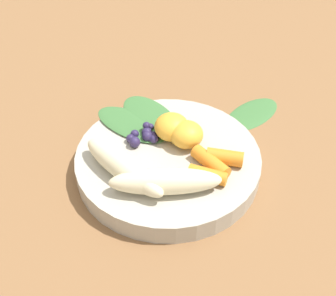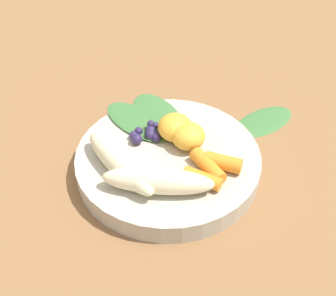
# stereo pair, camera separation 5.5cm
# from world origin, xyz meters

# --- Properties ---
(ground_plane) EXTENTS (2.40, 2.40, 0.00)m
(ground_plane) POSITION_xyz_m (0.00, 0.00, 0.00)
(ground_plane) COLOR brown
(bowl) EXTENTS (0.24, 0.24, 0.03)m
(bowl) POSITION_xyz_m (0.00, 0.00, 0.01)
(bowl) COLOR #B2AD9E
(bowl) RESTS_ON ground_plane
(banana_peeled_left) EXTENTS (0.13, 0.08, 0.03)m
(banana_peeled_left) POSITION_xyz_m (0.02, -0.06, 0.04)
(banana_peeled_left) COLOR beige
(banana_peeled_left) RESTS_ON bowl
(banana_peeled_right) EXTENTS (0.13, 0.08, 0.03)m
(banana_peeled_right) POSITION_xyz_m (-0.04, -0.05, 0.04)
(banana_peeled_right) COLOR beige
(banana_peeled_right) RESTS_ON bowl
(orange_segment_near) EXTENTS (0.05, 0.05, 0.03)m
(orange_segment_near) POSITION_xyz_m (-0.01, 0.03, 0.04)
(orange_segment_near) COLOR #F4A833
(orange_segment_near) RESTS_ON bowl
(orange_segment_far) EXTENTS (0.04, 0.04, 0.03)m
(orange_segment_far) POSITION_xyz_m (0.02, 0.03, 0.04)
(orange_segment_far) COLOR #F4A833
(orange_segment_far) RESTS_ON bowl
(carrot_front) EXTENTS (0.05, 0.02, 0.02)m
(carrot_front) POSITION_xyz_m (0.06, -0.03, 0.04)
(carrot_front) COLOR orange
(carrot_front) RESTS_ON bowl
(carrot_mid_left) EXTENTS (0.06, 0.04, 0.02)m
(carrot_mid_left) POSITION_xyz_m (0.06, -0.01, 0.04)
(carrot_mid_left) COLOR orange
(carrot_mid_left) RESTS_ON bowl
(carrot_mid_right) EXTENTS (0.05, 0.02, 0.02)m
(carrot_mid_right) POSITION_xyz_m (0.07, 0.01, 0.04)
(carrot_mid_right) COLOR orange
(carrot_mid_right) RESTS_ON bowl
(blueberry_pile) EXTENTS (0.04, 0.05, 0.02)m
(blueberry_pile) POSITION_xyz_m (-0.04, 0.02, 0.03)
(blueberry_pile) COLOR #2D234C
(blueberry_pile) RESTS_ON bowl
(kale_leaf_left) EXTENTS (0.13, 0.12, 0.01)m
(kale_leaf_left) POSITION_xyz_m (-0.05, 0.06, 0.03)
(kale_leaf_left) COLOR #3D7038
(kale_leaf_left) RESTS_ON bowl
(kale_leaf_right) EXTENTS (0.12, 0.09, 0.01)m
(kale_leaf_right) POSITION_xyz_m (-0.07, 0.04, 0.03)
(kale_leaf_right) COLOR #3D7038
(kale_leaf_right) RESTS_ON bowl
(kale_leaf_stray) EXTENTS (0.10, 0.12, 0.01)m
(kale_leaf_stray) POSITION_xyz_m (0.08, 0.15, 0.00)
(kale_leaf_stray) COLOR #3D7038
(kale_leaf_stray) RESTS_ON ground_plane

